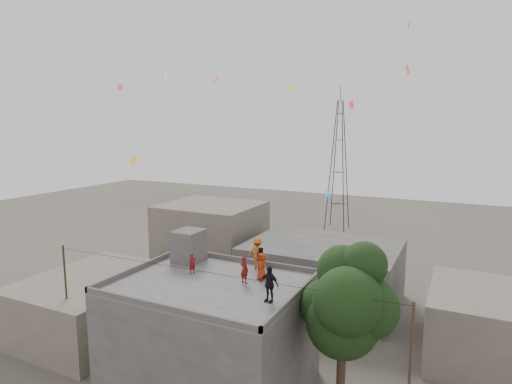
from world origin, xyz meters
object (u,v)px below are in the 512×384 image
stair_head_box (189,246)px  tree (347,303)px  transmission_tower (338,165)px  person_dark_adult (269,284)px  person_red_adult (244,270)px

stair_head_box → tree: 10.80m
stair_head_box → tree: tree is taller
transmission_tower → person_dark_adult: bearing=-79.1°
stair_head_box → transmission_tower: bearing=91.2°
stair_head_box → person_dark_adult: stair_head_box is taller
tree → person_dark_adult: (-3.47, -1.45, 0.89)m
person_red_adult → person_dark_adult: 2.81m
stair_head_box → transmission_tower: transmission_tower is taller
person_dark_adult → person_red_adult: bearing=150.9°
tree → person_dark_adult: bearing=-157.3°
stair_head_box → transmission_tower: 37.46m
transmission_tower → tree: bearing=-73.9°
stair_head_box → tree: size_ratio=0.22×
stair_head_box → person_red_adult: 5.18m
person_dark_adult → tree: bearing=30.6°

